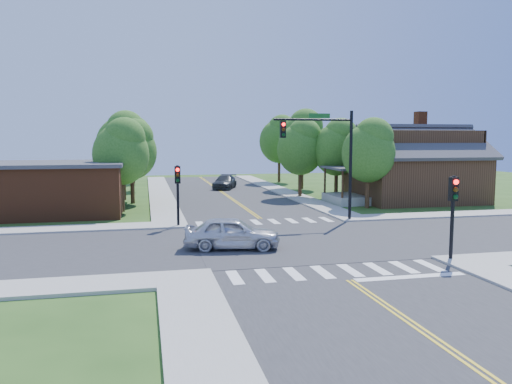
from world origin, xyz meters
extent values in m
plane|color=#274916|center=(0.00, 0.00, 0.00)|extent=(100.00, 100.00, 0.00)
cube|color=#2D2D30|center=(0.00, 0.00, 0.02)|extent=(10.00, 90.00, 0.04)
cube|color=#2D2D30|center=(0.00, 0.00, 0.03)|extent=(90.00, 10.00, 0.04)
cube|color=#2D2D30|center=(0.00, 0.00, 0.00)|extent=(10.20, 10.20, 0.06)
cube|color=#9E9B93|center=(6.10, 25.00, 0.07)|extent=(2.20, 40.00, 0.14)
cube|color=#9E9B93|center=(-6.10, 25.00, 0.07)|extent=(2.20, 40.00, 0.14)
cube|color=white|center=(-4.20, 6.20, 0.05)|extent=(0.45, 2.00, 0.01)
cube|color=white|center=(-3.00, 6.20, 0.05)|extent=(0.45, 2.00, 0.01)
cube|color=white|center=(-1.80, 6.20, 0.05)|extent=(0.45, 2.00, 0.01)
cube|color=white|center=(-0.60, 6.20, 0.05)|extent=(0.45, 2.00, 0.01)
cube|color=white|center=(0.60, 6.20, 0.05)|extent=(0.45, 2.00, 0.01)
cube|color=white|center=(1.80, 6.20, 0.05)|extent=(0.45, 2.00, 0.01)
cube|color=white|center=(3.00, 6.20, 0.05)|extent=(0.45, 2.00, 0.01)
cube|color=white|center=(4.20, 6.20, 0.05)|extent=(0.45, 2.00, 0.01)
cube|color=white|center=(-4.20, -6.20, 0.05)|extent=(0.45, 2.00, 0.01)
cube|color=white|center=(-3.00, -6.20, 0.05)|extent=(0.45, 2.00, 0.01)
cube|color=white|center=(-1.80, -6.20, 0.05)|extent=(0.45, 2.00, 0.01)
cube|color=white|center=(-0.60, -6.20, 0.05)|extent=(0.45, 2.00, 0.01)
cube|color=white|center=(0.60, -6.20, 0.05)|extent=(0.45, 2.00, 0.01)
cube|color=white|center=(1.80, -6.20, 0.05)|extent=(0.45, 2.00, 0.01)
cube|color=white|center=(3.00, -6.20, 0.05)|extent=(0.45, 2.00, 0.01)
cube|color=white|center=(4.20, -6.20, 0.05)|extent=(0.45, 2.00, 0.01)
cube|color=yellow|center=(-0.10, 26.25, 0.05)|extent=(0.10, 37.50, 0.01)
cube|color=yellow|center=(0.10, 26.25, 0.05)|extent=(0.10, 37.50, 0.01)
cube|color=white|center=(2.50, -7.60, 0.00)|extent=(4.60, 0.45, 0.09)
cylinder|color=black|center=(5.60, 5.60, 3.60)|extent=(0.20, 0.20, 7.20)
cylinder|color=black|center=(3.00, 5.60, 6.60)|extent=(5.20, 0.14, 0.14)
cube|color=#19591E|center=(3.40, 5.55, 6.85)|extent=(1.40, 0.04, 0.30)
cube|color=black|center=(1.00, 5.60, 5.98)|extent=(0.34, 0.28, 1.05)
sphere|color=#FF0C0C|center=(1.00, 5.43, 6.29)|extent=(0.22, 0.22, 0.22)
sphere|color=#3F2605|center=(1.00, 5.43, 5.97)|extent=(0.22, 0.22, 0.22)
sphere|color=#05330F|center=(1.00, 5.43, 5.65)|extent=(0.22, 0.22, 0.22)
cylinder|color=black|center=(5.60, -5.60, 1.90)|extent=(0.16, 0.16, 3.80)
cube|color=black|center=(5.60, -5.60, 3.23)|extent=(0.34, 0.28, 1.05)
sphere|color=#FF0C0C|center=(5.60, -5.77, 3.54)|extent=(0.22, 0.22, 0.22)
sphere|color=#3F2605|center=(5.60, -5.77, 3.22)|extent=(0.22, 0.22, 0.22)
sphere|color=#05330F|center=(5.60, -5.77, 2.90)|extent=(0.22, 0.22, 0.22)
cylinder|color=black|center=(-5.60, 5.60, 1.90)|extent=(0.16, 0.16, 3.80)
cube|color=black|center=(-5.60, 5.60, 3.23)|extent=(0.34, 0.28, 1.05)
sphere|color=#FF0C0C|center=(-5.60, 5.43, 3.54)|extent=(0.22, 0.22, 0.22)
sphere|color=#3F2605|center=(-5.60, 5.43, 3.22)|extent=(0.22, 0.22, 0.22)
sphere|color=#05330F|center=(-5.60, 5.43, 2.90)|extent=(0.22, 0.22, 0.22)
cube|color=#382113|center=(15.20, 14.20, 2.00)|extent=(10.00, 8.00, 4.00)
cube|color=#9E9B93|center=(8.90, 14.20, 0.35)|extent=(2.60, 4.50, 0.70)
cylinder|color=#382113|center=(7.80, 12.20, 1.60)|extent=(0.18, 0.18, 2.50)
cylinder|color=#382113|center=(7.80, 16.20, 1.60)|extent=(0.18, 0.18, 2.50)
cube|color=#38383D|center=(8.90, 14.20, 2.95)|extent=(2.80, 4.80, 0.18)
cube|color=brown|center=(17.70, 17.70, 3.55)|extent=(0.90, 0.90, 7.11)
cube|color=brown|center=(-14.20, 13.20, 1.75)|extent=(10.00, 8.00, 3.50)
cube|color=#38383D|center=(-14.20, 13.20, 3.60)|extent=(10.40, 8.40, 0.25)
cylinder|color=#382314|center=(9.40, 11.04, 1.31)|extent=(0.34, 0.34, 2.62)
ellipsoid|color=#2B5A1A|center=(9.40, 11.04, 4.28)|extent=(4.14, 3.94, 4.56)
sphere|color=#2B5A1A|center=(9.70, 10.84, 5.52)|extent=(3.04, 3.04, 3.04)
cylinder|color=#382314|center=(9.37, 17.52, 1.35)|extent=(0.34, 0.34, 2.70)
ellipsoid|color=#2B5A1A|center=(9.37, 17.52, 4.41)|extent=(4.27, 4.05, 4.69)
sphere|color=#2B5A1A|center=(9.67, 17.32, 5.69)|extent=(3.13, 3.13, 3.13)
cylinder|color=#382314|center=(9.00, 26.46, 1.60)|extent=(0.34, 0.34, 3.20)
ellipsoid|color=#2B5A1A|center=(9.00, 26.46, 5.22)|extent=(5.06, 4.80, 5.56)
sphere|color=#2B5A1A|center=(9.30, 26.26, 6.74)|extent=(3.71, 3.71, 3.71)
cylinder|color=#382314|center=(8.72, 34.82, 1.55)|extent=(0.34, 0.34, 3.11)
ellipsoid|color=#2B5A1A|center=(8.72, 34.82, 5.07)|extent=(4.91, 4.66, 5.40)
sphere|color=#2B5A1A|center=(9.02, 34.62, 6.54)|extent=(3.60, 3.60, 3.60)
cylinder|color=#382314|center=(-9.22, 13.21, 1.30)|extent=(0.34, 0.34, 2.60)
ellipsoid|color=#2B5A1A|center=(-9.22, 13.21, 4.24)|extent=(4.10, 3.89, 4.51)
sphere|color=#2B5A1A|center=(-8.92, 13.01, 5.47)|extent=(3.01, 3.01, 3.01)
cylinder|color=#382314|center=(-9.37, 20.40, 1.46)|extent=(0.34, 0.34, 2.93)
ellipsoid|color=#2B5A1A|center=(-9.37, 20.40, 4.77)|extent=(4.62, 4.39, 5.08)
sphere|color=#2B5A1A|center=(-9.07, 20.20, 6.16)|extent=(3.39, 3.39, 3.39)
cylinder|color=#382314|center=(-8.83, 28.40, 1.43)|extent=(0.34, 0.34, 2.87)
ellipsoid|color=#2B5A1A|center=(-8.83, 28.40, 4.68)|extent=(4.53, 4.30, 4.98)
sphere|color=#2B5A1A|center=(-8.53, 28.20, 6.03)|extent=(3.32, 3.32, 3.32)
cylinder|color=#382314|center=(-8.89, 36.75, 1.21)|extent=(0.34, 0.34, 2.42)
ellipsoid|color=#2B5A1A|center=(-8.89, 36.75, 3.96)|extent=(3.83, 3.64, 4.21)
sphere|color=#2B5A1A|center=(-8.59, 36.55, 5.10)|extent=(2.81, 2.81, 2.81)
cylinder|color=#382314|center=(6.41, 18.99, 1.35)|extent=(0.34, 0.34, 2.70)
ellipsoid|color=#2B5A1A|center=(6.41, 18.99, 4.41)|extent=(4.26, 4.05, 4.69)
sphere|color=#2B5A1A|center=(6.71, 18.79, 5.68)|extent=(3.13, 3.13, 3.13)
cylinder|color=#382314|center=(-8.58, 17.88, 1.32)|extent=(0.34, 0.34, 2.63)
ellipsoid|color=#2B5A1A|center=(-8.58, 17.88, 4.30)|extent=(4.16, 3.95, 4.57)
sphere|color=#2B5A1A|center=(-8.28, 17.68, 5.54)|extent=(3.05, 3.05, 3.05)
imported|color=silver|center=(-3.43, -1.16, 0.79)|extent=(3.66, 5.37, 1.59)
imported|color=#303335|center=(0.84, 28.11, 0.72)|extent=(5.17, 6.24, 1.44)
camera|label=1|loc=(-7.50, -24.81, 5.41)|focal=35.00mm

